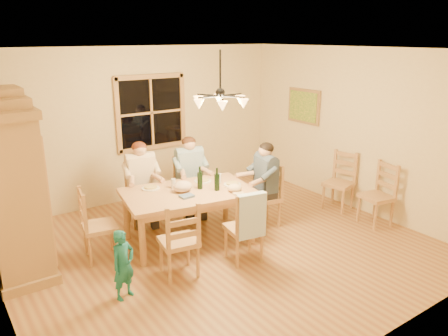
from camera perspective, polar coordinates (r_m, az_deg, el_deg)
floor at (r=6.27m, az=-0.44°, el=-10.27°), size 5.50×5.50×0.00m
ceiling at (r=5.58m, az=-0.50°, el=15.22°), size 5.50×5.00×0.02m
wall_back at (r=7.91m, az=-10.84°, el=5.59°), size 5.50×0.02×2.70m
wall_right at (r=7.64m, az=16.85°, el=4.76°), size 0.02×5.00×2.70m
window at (r=7.93m, az=-9.49°, el=7.16°), size 1.30×0.06×1.30m
painting at (r=8.35m, az=10.37°, el=7.94°), size 0.06×0.78×0.64m
chandelier at (r=5.63m, az=-0.49°, el=8.88°), size 0.77×0.68×0.71m
armoire at (r=5.93m, az=-26.11°, el=-2.63°), size 0.66×1.40×2.30m
dining_table at (r=6.23m, az=-4.70°, el=-3.87°), size 1.96×1.39×0.76m
chair_far_left at (r=7.00m, az=-10.57°, el=-4.86°), size 0.51×0.49×0.99m
chair_far_right at (r=7.22m, az=-4.41°, el=-3.92°), size 0.51×0.49×0.99m
chair_near_left at (r=5.51m, az=-5.89°, el=-10.91°), size 0.51×0.49×0.99m
chair_near_right at (r=5.83m, az=2.59°, el=-9.19°), size 0.51×0.49×0.99m
chair_end_left at (r=6.09m, az=-15.83°, el=-8.66°), size 0.49×0.51×0.99m
chair_end_right at (r=6.86m, az=5.23°, el=-5.07°), size 0.49×0.51×0.99m
adult_woman at (r=6.82m, az=-10.81°, el=-0.66°), size 0.45×0.48×0.87m
adult_plaid_man at (r=7.04m, az=-4.51°, el=0.17°), size 0.45×0.48×0.87m
adult_slate_man at (r=6.68m, az=5.35°, el=-0.79°), size 0.48×0.45×0.87m
towel at (r=5.51m, az=3.57°, el=-6.26°), size 0.39×0.16×0.58m
wine_bottle_a at (r=6.22m, az=-3.17°, el=-1.27°), size 0.08×0.08×0.33m
wine_bottle_b at (r=6.15m, az=-0.93°, el=-1.47°), size 0.08×0.08×0.33m
plate_woman at (r=6.34m, az=-9.56°, el=-2.63°), size 0.26×0.26×0.02m
plate_plaid at (r=6.57m, az=-2.78°, el=-1.70°), size 0.26×0.26×0.02m
plate_slate at (r=6.41m, az=1.09°, el=-2.17°), size 0.26×0.26×0.02m
wine_glass_a at (r=6.31m, az=-6.64°, el=-2.02°), size 0.06×0.06×0.14m
wine_glass_b at (r=6.49m, az=-0.63°, el=-1.34°), size 0.06×0.06×0.14m
cap at (r=6.13m, az=1.41°, el=-2.61°), size 0.20×0.20×0.11m
napkin at (r=5.96m, az=-4.89°, el=-3.69°), size 0.20×0.17×0.03m
cloth_bundle at (r=6.15m, az=-5.43°, el=-2.41°), size 0.28×0.22×0.15m
child at (r=5.12m, az=-13.02°, el=-12.19°), size 0.35×0.29×0.82m
chair_spare_front at (r=7.27m, az=19.18°, el=-4.69°), size 0.48×0.50×0.99m
chair_spare_back at (r=7.70m, az=14.66°, el=-3.07°), size 0.51×0.53×0.99m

